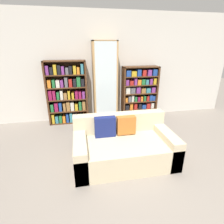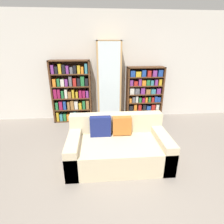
# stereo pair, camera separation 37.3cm
# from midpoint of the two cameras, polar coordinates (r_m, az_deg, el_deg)

# --- Properties ---
(ground_plane) EXTENTS (16.00, 16.00, 0.00)m
(ground_plane) POSITION_cam_midpoint_polar(r_m,az_deg,el_deg) (2.73, 10.55, -23.60)
(ground_plane) COLOR gray
(wall_back) EXTENTS (6.86, 0.06, 2.70)m
(wall_back) POSITION_cam_midpoint_polar(r_m,az_deg,el_deg) (4.70, 2.93, 14.19)
(wall_back) COLOR beige
(wall_back) RESTS_ON ground
(couch) EXTENTS (1.67, 0.95, 0.76)m
(couch) POSITION_cam_midpoint_polar(r_m,az_deg,el_deg) (3.07, 5.45, -11.23)
(couch) COLOR beige
(couch) RESTS_ON ground
(bookshelf_left) EXTENTS (0.98, 0.32, 1.57)m
(bookshelf_left) POSITION_cam_midpoint_polar(r_m,az_deg,el_deg) (4.59, -10.75, 6.16)
(bookshelf_left) COLOR #4C2D19
(bookshelf_left) RESTS_ON ground
(display_cabinet) EXTENTS (0.60, 0.36, 2.01)m
(display_cabinet) POSITION_cam_midpoint_polar(r_m,az_deg,el_deg) (4.52, 1.40, 9.55)
(display_cabinet) COLOR tan
(display_cabinet) RESTS_ON ground
(bookshelf_right) EXTENTS (0.95, 0.32, 1.40)m
(bookshelf_right) POSITION_cam_midpoint_polar(r_m,az_deg,el_deg) (4.79, 12.66, 5.79)
(bookshelf_right) COLOR #4C2D19
(bookshelf_right) RESTS_ON ground
(wine_bottle) EXTENTS (0.08, 0.08, 0.35)m
(wine_bottle) POSITION_cam_midpoint_polar(r_m,az_deg,el_deg) (4.44, 8.67, -2.65)
(wine_bottle) COLOR black
(wine_bottle) RESTS_ON ground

